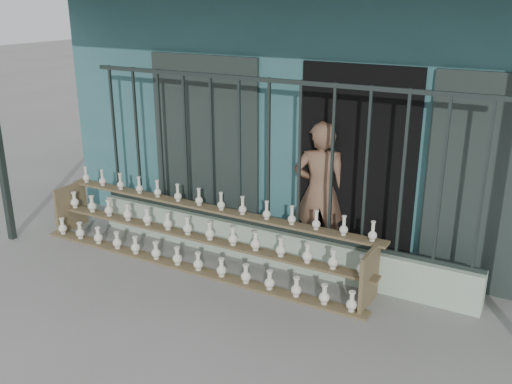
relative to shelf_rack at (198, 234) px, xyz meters
The scene contains 6 objects.
ground 1.21m from the shelf_rack, 50.12° to the right, with size 60.00×60.00×0.00m, color slate.
workshop_building 3.65m from the shelf_rack, 77.47° to the left, with size 7.40×6.60×3.21m.
parapet_wall 0.86m from the shelf_rack, 29.36° to the left, with size 5.00×0.20×0.45m, color #A0B99F.
security_fence 1.30m from the shelf_rack, 29.36° to the left, with size 5.00×0.04×1.80m.
shelf_rack is the anchor object (origin of this frame).
elderly_woman 1.56m from the shelf_rack, 33.39° to the left, with size 0.64×0.42×1.74m, color brown.
Camera 1 is at (2.97, -4.33, 3.12)m, focal length 40.00 mm.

